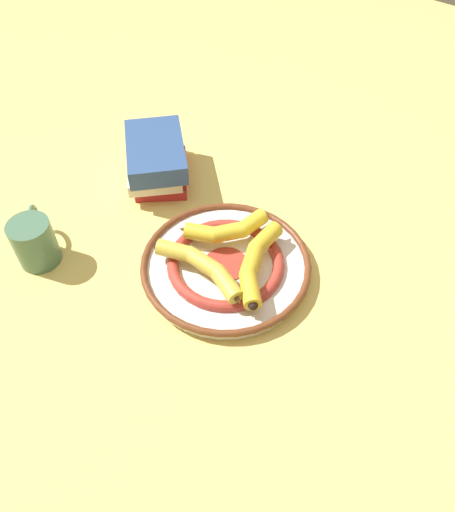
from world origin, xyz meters
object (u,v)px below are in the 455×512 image
Objects in this scene: decorative_bowl at (228,263)px; banana_b at (203,267)px; banana_c at (225,230)px; coffee_mug at (34,241)px; book_stack at (156,159)px; banana_a at (257,261)px.

banana_b is (-0.05, 0.01, 0.03)m from decorative_bowl.
banana_c is 0.36m from coffee_mug.
book_stack reaches higher than banana_c.
coffee_mug reaches higher than decorative_bowl.
banana_b is 1.87× the size of coffee_mug.
decorative_bowl is 0.37m from coffee_mug.
banana_b reaches higher than decorative_bowl.
banana_c is at bearing -98.34° from coffee_mug.
book_stack is (0.10, 0.34, 0.00)m from banana_a.
coffee_mug is at bearing 123.60° from decorative_bowl.
coffee_mug is (-0.20, 0.30, 0.03)m from decorative_bowl.
coffee_mug is (-0.24, 0.26, -0.00)m from banana_c.
decorative_bowl is 2.16× the size of banana_c.
book_stack is at bearing 110.96° from banana_c.
coffee_mug is (-0.32, 0.02, -0.00)m from book_stack.
coffee_mug is (-0.15, 0.29, -0.00)m from banana_b.
coffee_mug is at bearing 28.03° from banana_b.
coffee_mug is at bearing -81.27° from banana_a.
banana_c is (0.03, 0.09, -0.00)m from banana_a.
decorative_bowl is 0.31m from book_stack.
banana_a is at bearing -73.46° from decorative_bowl.
banana_c is 0.26m from book_stack.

